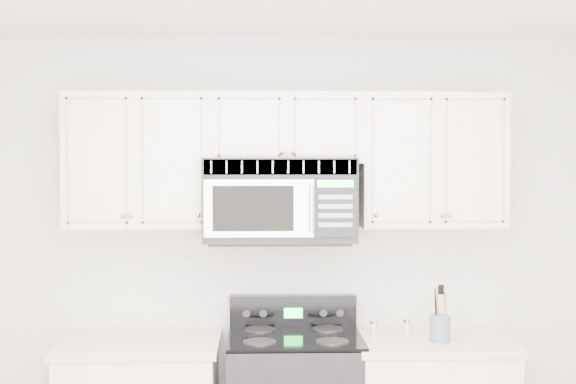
{
  "coord_description": "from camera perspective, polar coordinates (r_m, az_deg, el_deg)",
  "views": [
    {
      "loc": [
        -0.14,
        -2.91,
        1.91
      ],
      "look_at": [
        0.0,
        1.3,
        1.73
      ],
      "focal_mm": 50.0,
      "sensor_mm": 36.0,
      "label": 1
    }
  ],
  "objects": [
    {
      "name": "shaker_salt",
      "position": [
        4.48,
        6.12,
        -9.68
      ],
      "size": [
        0.04,
        0.04,
        0.1
      ],
      "color": "#B8B6C0",
      "rests_on": "base_cabinet_right"
    },
    {
      "name": "microwave",
      "position": [
        4.45,
        -0.6,
        -0.51
      ],
      "size": [
        0.83,
        0.47,
        0.46
      ],
      "color": "black",
      "rests_on": "ground"
    },
    {
      "name": "upper_cabinets",
      "position": [
        4.49,
        -0.12,
        2.75
      ],
      "size": [
        2.44,
        0.37,
        0.75
      ],
      "color": "white",
      "rests_on": "ground"
    },
    {
      "name": "utensil_crock",
      "position": [
        4.45,
        10.75,
        -9.45
      ],
      "size": [
        0.11,
        0.11,
        0.3
      ],
      "color": "#485B6B",
      "rests_on": "base_cabinet_right"
    },
    {
      "name": "shaker_pepper",
      "position": [
        4.53,
        8.46,
        -9.54
      ],
      "size": [
        0.04,
        0.04,
        0.1
      ],
      "color": "#B8B6C0",
      "rests_on": "base_cabinet_right"
    },
    {
      "name": "room",
      "position": [
        2.97,
        0.84,
        -9.4
      ],
      "size": [
        3.51,
        3.51,
        2.61
      ],
      "color": "#957650",
      "rests_on": "ground"
    }
  ]
}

